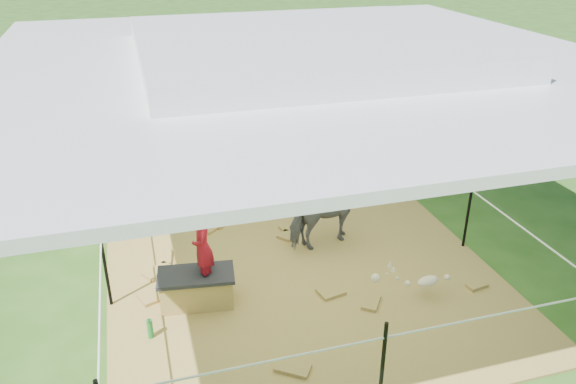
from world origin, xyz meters
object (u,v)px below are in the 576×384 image
object	(u,v)px
trash_barrel	(406,90)
straw_bale	(197,290)
picnic_table_near	(256,81)
green_bottle	(150,329)
distant_person	(292,70)
pony	(330,215)
picnic_table_far	(360,61)
foal	(428,279)
woman	(202,238)

from	to	relation	value
trash_barrel	straw_bale	bearing A→B (deg)	-132.74
straw_bale	picnic_table_near	world-z (taller)	picnic_table_near
green_bottle	distant_person	distance (m)	9.71
distant_person	trash_barrel	bearing A→B (deg)	128.94
straw_bale	picnic_table_near	size ratio (longest dim) A/B	0.40
pony	trash_barrel	size ratio (longest dim) A/B	1.33
trash_barrel	picnic_table_far	bearing A→B (deg)	86.38
foal	trash_barrel	bearing A→B (deg)	55.40
woman	straw_bale	bearing A→B (deg)	-82.36
woman	pony	bearing A→B (deg)	121.49
woman	green_bottle	bearing A→B (deg)	-47.67
foal	distant_person	xyz separation A→B (m)	(1.05, 8.94, 0.26)
green_bottle	picnic_table_near	distance (m)	8.97
green_bottle	picnic_table_near	xyz separation A→B (m)	(3.12, 8.41, 0.27)
pony	picnic_table_far	xyz separation A→B (m)	(4.06, 8.62, -0.11)
pony	distant_person	xyz separation A→B (m)	(1.74, 7.55, 0.03)
trash_barrel	distant_person	xyz separation A→B (m)	(-2.12, 2.15, 0.11)
trash_barrel	picnic_table_far	xyz separation A→B (m)	(0.20, 3.22, -0.03)
woman	foal	distance (m)	2.59
picnic_table_far	distant_person	distance (m)	2.56
picnic_table_near	picnic_table_far	world-z (taller)	picnic_table_near
woman	picnic_table_near	xyz separation A→B (m)	(2.47, 7.96, -0.45)
trash_barrel	picnic_table_far	size ratio (longest dim) A/B	0.45
woman	picnic_table_far	size ratio (longest dim) A/B	0.53
picnic_table_far	picnic_table_near	bearing A→B (deg)	-120.85
straw_bale	picnic_table_near	bearing A→B (deg)	72.09
foal	trash_barrel	distance (m)	7.49
pony	picnic_table_far	distance (m)	9.53
green_bottle	trash_barrel	distance (m)	9.12
woman	green_bottle	size ratio (longest dim) A/B	4.32
pony	distant_person	world-z (taller)	distant_person
green_bottle	distant_person	xyz separation A→B (m)	(4.14, 8.78, 0.38)
foal	distant_person	size ratio (longest dim) A/B	0.80
trash_barrel	woman	bearing A→B (deg)	-132.23
straw_bale	trash_barrel	world-z (taller)	trash_barrel
straw_bale	trash_barrel	xyz separation A→B (m)	(5.71, 6.17, 0.20)
picnic_table_near	distant_person	xyz separation A→B (m)	(1.02, 0.37, 0.11)
pony	trash_barrel	world-z (taller)	pony
pony	trash_barrel	xyz separation A→B (m)	(3.85, 5.40, -0.08)
woman	picnic_table_far	xyz separation A→B (m)	(5.81, 9.39, -0.48)
trash_barrel	pony	bearing A→B (deg)	-125.51
straw_bale	foal	xyz separation A→B (m)	(2.54, -0.61, 0.05)
woman	trash_barrel	bearing A→B (deg)	145.41
woman	green_bottle	distance (m)	1.07
woman	foal	bearing A→B (deg)	83.65
woman	distant_person	xyz separation A→B (m)	(3.49, 8.33, -0.34)
picnic_table_near	trash_barrel	bearing A→B (deg)	-47.88
distant_person	pony	bearing A→B (deg)	71.48
straw_bale	distant_person	size ratio (longest dim) A/B	0.77
green_bottle	straw_bale	bearing A→B (deg)	39.29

